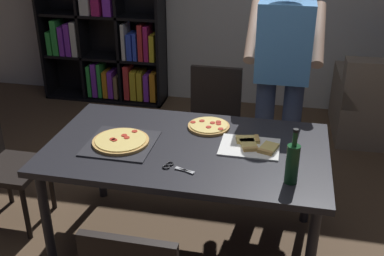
% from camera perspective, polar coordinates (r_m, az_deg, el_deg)
% --- Properties ---
extents(ground_plane, '(12.00, 12.00, 0.00)m').
position_cam_1_polar(ground_plane, '(3.31, -0.56, -13.71)').
color(ground_plane, brown).
extents(dining_table, '(1.71, 1.00, 0.75)m').
position_cam_1_polar(dining_table, '(2.92, -0.62, -3.36)').
color(dining_table, '#232328').
rests_on(dining_table, ground_plane).
extents(chair_far_side, '(0.42, 0.42, 0.90)m').
position_cam_1_polar(chair_far_side, '(3.86, 2.61, 1.45)').
color(chair_far_side, black).
rests_on(chair_far_side, ground_plane).
extents(bookshelf, '(1.40, 0.35, 1.95)m').
position_cam_1_polar(bookshelf, '(5.40, -10.75, 12.95)').
color(bookshelf, black).
rests_on(bookshelf, ground_plane).
extents(person_serving_pizza, '(0.55, 0.54, 1.75)m').
position_cam_1_polar(person_serving_pizza, '(3.43, 10.85, 6.58)').
color(person_serving_pizza, '#38476B').
rests_on(person_serving_pizza, ground_plane).
extents(pepperoni_pizza_on_tray, '(0.41, 0.41, 0.04)m').
position_cam_1_polar(pepperoni_pizza_on_tray, '(2.93, -8.64, -1.67)').
color(pepperoni_pizza_on_tray, '#2D2D33').
rests_on(pepperoni_pizza_on_tray, dining_table).
extents(pizza_slices_on_towel, '(0.36, 0.28, 0.03)m').
position_cam_1_polar(pizza_slices_on_towel, '(2.88, 7.31, -2.16)').
color(pizza_slices_on_towel, white).
rests_on(pizza_slices_on_towel, dining_table).
extents(wine_bottle, '(0.07, 0.07, 0.32)m').
position_cam_1_polar(wine_bottle, '(2.52, 12.09, -4.15)').
color(wine_bottle, '#194723').
rests_on(wine_bottle, dining_table).
extents(kitchen_scissors, '(0.20, 0.11, 0.01)m').
position_cam_1_polar(kitchen_scissors, '(2.65, -2.21, -4.77)').
color(kitchen_scissors, silver).
rests_on(kitchen_scissors, dining_table).
extents(second_pizza_plain, '(0.28, 0.28, 0.03)m').
position_cam_1_polar(second_pizza_plain, '(3.11, 2.05, 0.24)').
color(second_pizza_plain, tan).
rests_on(second_pizza_plain, dining_table).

